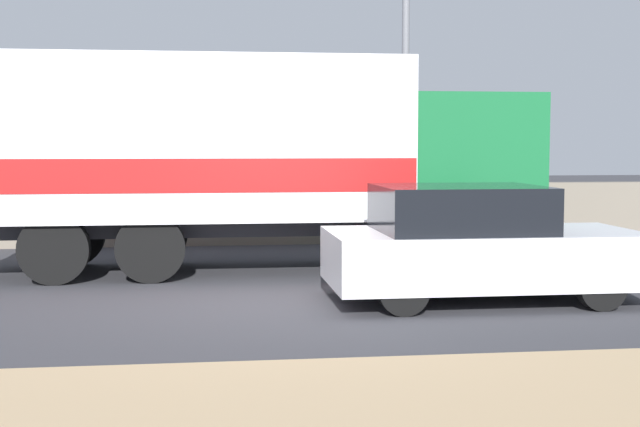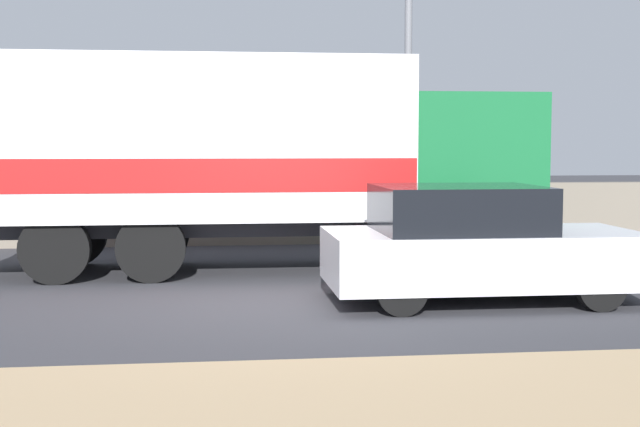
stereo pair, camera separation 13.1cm
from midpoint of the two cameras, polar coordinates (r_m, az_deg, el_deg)
The scene contains 5 objects.
ground_plane at distance 11.03m, azimuth -1.72°, elevation -5.84°, with size 80.00×80.00×0.00m, color #38383D.
stone_wall_backdrop at distance 17.43m, azimuth -3.91°, elevation -0.05°, with size 60.00×0.35×1.17m.
street_lamp at distance 16.96m, azimuth 5.27°, elevation 9.43°, with size 0.56×0.28×5.80m.
box_truck at distance 13.77m, azimuth -5.58°, elevation 3.80°, with size 8.68×2.38×3.25m.
car_hatchback at distance 11.32m, azimuth 9.65°, elevation -1.97°, with size 3.87×1.85×1.46m.
Camera 1 is at (-1.16, -10.79, 2.00)m, focal length 50.00 mm.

